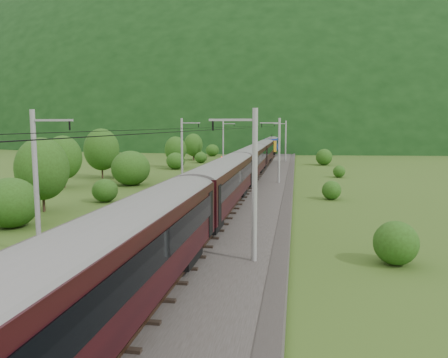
# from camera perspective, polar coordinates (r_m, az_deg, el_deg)

# --- Properties ---
(ground) EXTENTS (600.00, 600.00, 0.00)m
(ground) POSITION_cam_1_polar(r_m,az_deg,el_deg) (24.99, -10.61, -10.38)
(ground) COLOR #354F18
(ground) RESTS_ON ground
(railbed) EXTENTS (14.00, 220.00, 0.30)m
(railbed) POSITION_cam_1_polar(r_m,az_deg,el_deg) (34.20, -4.87, -5.26)
(railbed) COLOR #38332D
(railbed) RESTS_ON ground
(track_left) EXTENTS (2.40, 220.00, 0.27)m
(track_left) POSITION_cam_1_polar(r_m,az_deg,el_deg) (34.81, -8.72, -4.73)
(track_left) COLOR brown
(track_left) RESTS_ON railbed
(track_right) EXTENTS (2.40, 220.00, 0.27)m
(track_right) POSITION_cam_1_polar(r_m,az_deg,el_deg) (33.65, -0.89, -5.06)
(track_right) COLOR brown
(track_right) RESTS_ON railbed
(catenary_left) EXTENTS (2.54, 192.28, 8.00)m
(catenary_left) POSITION_cam_1_polar(r_m,az_deg,el_deg) (56.32, -5.44, 4.04)
(catenary_left) COLOR gray
(catenary_left) RESTS_ON railbed
(catenary_right) EXTENTS (2.54, 192.28, 8.00)m
(catenary_right) POSITION_cam_1_polar(r_m,az_deg,el_deg) (54.49, 7.14, 3.92)
(catenary_right) COLOR gray
(catenary_right) RESTS_ON railbed
(overhead_wires) EXTENTS (4.83, 198.00, 0.03)m
(overhead_wires) POSITION_cam_1_polar(r_m,az_deg,el_deg) (33.41, -4.99, 6.46)
(overhead_wires) COLOR black
(overhead_wires) RESTS_ON ground
(mountain_main) EXTENTS (504.00, 360.00, 244.00)m
(mountain_main) POSITION_cam_1_polar(r_m,az_deg,el_deg) (282.58, 7.77, 5.49)
(mountain_main) COLOR black
(mountain_main) RESTS_ON ground
(mountain_ridge) EXTENTS (336.00, 280.00, 132.00)m
(mountain_ridge) POSITION_cam_1_polar(r_m,az_deg,el_deg) (347.04, -12.34, 5.68)
(mountain_ridge) COLOR black
(mountain_ridge) RESTS_ON ground
(train) EXTENTS (2.84, 157.12, 4.93)m
(train) POSITION_cam_1_polar(r_m,az_deg,el_deg) (35.37, -0.24, 0.48)
(train) COLOR black
(train) RESTS_ON ground
(hazard_post_near) EXTENTS (0.17, 0.17, 1.61)m
(hazard_post_near) POSITION_cam_1_polar(r_m,az_deg,el_deg) (90.89, 4.01, 3.05)
(hazard_post_near) COLOR red
(hazard_post_near) RESTS_ON railbed
(hazard_post_far) EXTENTS (0.15, 0.15, 1.37)m
(hazard_post_far) POSITION_cam_1_polar(r_m,az_deg,el_deg) (72.05, 2.74, 1.92)
(hazard_post_far) COLOR red
(hazard_post_far) RESTS_ON railbed
(signal) EXTENTS (0.25, 0.25, 2.27)m
(signal) POSITION_cam_1_polar(r_m,az_deg,el_deg) (67.98, -0.28, 2.17)
(signal) COLOR black
(signal) RESTS_ON railbed
(vegetation_left) EXTENTS (12.43, 149.81, 6.97)m
(vegetation_left) POSITION_cam_1_polar(r_m,az_deg,el_deg) (49.25, -17.82, 1.23)
(vegetation_left) COLOR #244512
(vegetation_left) RESTS_ON ground
(vegetation_right) EXTENTS (7.01, 102.49, 2.73)m
(vegetation_right) POSITION_cam_1_polar(r_m,az_deg,el_deg) (33.45, 16.19, -4.00)
(vegetation_right) COLOR #244512
(vegetation_right) RESTS_ON ground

